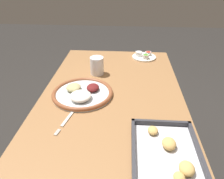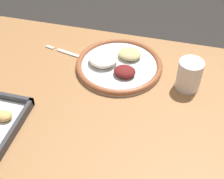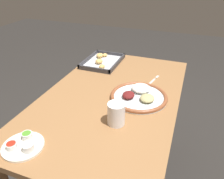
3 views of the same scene
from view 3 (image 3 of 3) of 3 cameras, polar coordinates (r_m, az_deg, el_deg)
dining_table at (r=1.25m, az=-0.09°, el=-5.90°), size 1.18×0.70×0.71m
dinner_plate at (r=1.16m, az=7.04°, el=-1.62°), size 0.30×0.30×0.05m
fork at (r=1.31m, az=10.01°, el=1.66°), size 0.21×0.06×0.00m
saucer_plate at (r=0.93m, az=-22.21°, el=-13.21°), size 0.16×0.16×0.04m
baking_tray at (r=1.57m, az=-2.57°, el=7.40°), size 0.32×0.23×0.04m
drinking_cup at (r=0.95m, az=1.10°, el=-6.37°), size 0.08×0.08×0.10m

